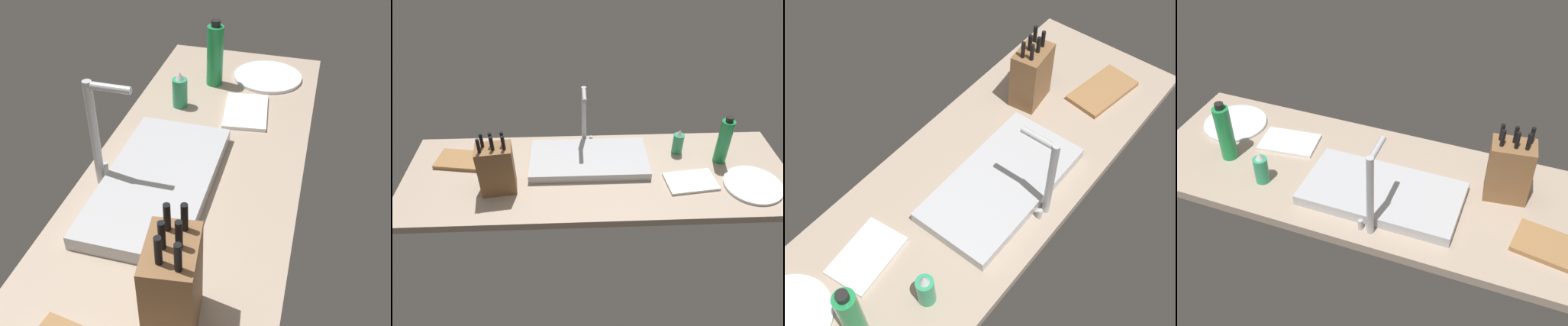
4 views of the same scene
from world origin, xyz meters
The scene contains 9 objects.
countertop_slab centered at (0.00, 0.00, 1.75)cm, with size 178.13×60.80×3.50cm, color tan.
sink_basin centered at (-3.61, 7.59, 5.51)cm, with size 55.30×28.36×4.02cm, color #B7BABF.
faucet centered at (-5.19, 22.90, 21.51)cm, with size 5.50×12.57×31.55cm.
knife_block centered at (-43.45, -9.20, 15.05)cm, with size 15.89×11.78×28.61cm.
cutting_board centered at (-63.08, 10.84, 4.40)cm, with size 26.19×14.19×1.80cm, color #9E7042.
soap_bottle centered at (40.25, 14.55, 9.09)cm, with size 5.22×5.22×12.97cm.
water_bottle centered at (59.12, 6.86, 14.95)cm, with size 6.03×6.03×24.39cm.
dinner_plate centered at (68.56, -11.81, 4.10)cm, with size 25.67×25.67×1.20cm, color white.
dish_towel centered at (41.53, -8.44, 4.10)cm, with size 22.21×14.29×1.20cm, color white.
Camera 3 is at (80.93, 65.90, 145.14)cm, focal length 48.99 mm.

